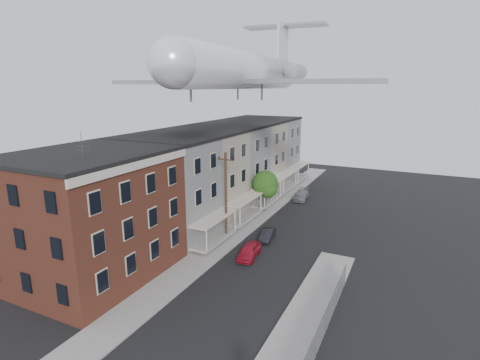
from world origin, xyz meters
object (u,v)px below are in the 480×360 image
object	(u,v)px
street_tree	(266,185)
car_far	(301,195)
airplane	(248,70)
utility_pole	(226,196)
car_near	(249,251)
car_mid	(267,235)

from	to	relation	value
street_tree	car_far	size ratio (longest dim) A/B	1.22
car_far	airplane	distance (m)	21.33
utility_pole	car_far	distance (m)	17.64
street_tree	car_near	world-z (taller)	street_tree
street_tree	car_far	distance (m)	7.96
car_mid	car_far	distance (m)	15.23
car_near	airplane	xyz separation A→B (m)	(-2.80, 5.82, 16.09)
car_near	airplane	world-z (taller)	airplane
utility_pole	car_near	xyz separation A→B (m)	(3.80, -2.76, -4.04)
car_near	utility_pole	bearing A→B (deg)	137.52
airplane	car_mid	bearing A→B (deg)	-25.19
utility_pole	car_near	world-z (taller)	utility_pole
utility_pole	street_tree	size ratio (longest dim) A/B	1.73
car_mid	car_far	size ratio (longest dim) A/B	0.76
car_far	airplane	bearing A→B (deg)	-102.16
car_mid	utility_pole	bearing A→B (deg)	-162.95
car_mid	car_far	xyz separation A→B (m)	(-0.99, 15.19, 0.08)
street_tree	airplane	world-z (taller)	airplane
street_tree	car_mid	xyz separation A→B (m)	(3.47, -8.18, -2.92)
car_near	car_mid	xyz separation A→B (m)	(0.00, 4.50, -0.10)
street_tree	car_far	bearing A→B (deg)	70.53
car_near	car_far	xyz separation A→B (m)	(-0.99, 19.69, -0.01)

